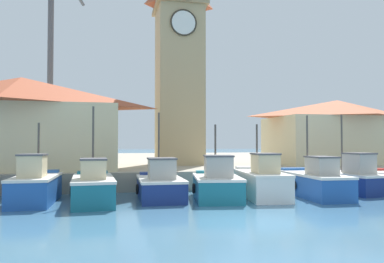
# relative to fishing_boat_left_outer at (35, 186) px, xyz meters

# --- Properties ---
(ground_plane) EXTENTS (300.00, 300.00, 0.00)m
(ground_plane) POSITION_rel_fishing_boat_left_outer_xyz_m (8.35, -5.78, -0.79)
(ground_plane) COLOR teal
(quay_wharf) EXTENTS (120.00, 40.00, 1.11)m
(quay_wharf) POSITION_rel_fishing_boat_left_outer_xyz_m (8.35, 22.84, -0.24)
(quay_wharf) COLOR #A89E89
(quay_wharf) RESTS_ON ground
(fishing_boat_left_outer) EXTENTS (1.92, 4.35, 3.74)m
(fishing_boat_left_outer) POSITION_rel_fishing_boat_left_outer_xyz_m (0.00, 0.00, 0.00)
(fishing_boat_left_outer) COLOR #2356A8
(fishing_boat_left_outer) RESTS_ON ground
(fishing_boat_left_inner) EXTENTS (2.12, 4.95, 4.54)m
(fishing_boat_left_inner) POSITION_rel_fishing_boat_left_outer_xyz_m (2.59, -0.48, -0.05)
(fishing_boat_left_inner) COLOR #196B7F
(fishing_boat_left_inner) RESTS_ON ground
(fishing_boat_mid_left) EXTENTS (2.26, 4.49, 4.33)m
(fishing_boat_mid_left) POSITION_rel_fishing_boat_left_outer_xyz_m (5.79, 0.08, -0.10)
(fishing_boat_mid_left) COLOR navy
(fishing_boat_mid_left) RESTS_ON ground
(fishing_boat_center) EXTENTS (2.76, 4.42, 3.71)m
(fishing_boat_center) POSITION_rel_fishing_boat_left_outer_xyz_m (8.48, -0.73, -0.05)
(fishing_boat_center) COLOR #196B7F
(fishing_boat_center) RESTS_ON ground
(fishing_boat_mid_right) EXTENTS (2.36, 5.06, 3.76)m
(fishing_boat_mid_right) POSITION_rel_fishing_boat_left_outer_xyz_m (10.88, -0.48, 0.01)
(fishing_boat_mid_right) COLOR silver
(fishing_boat_mid_right) RESTS_ON ground
(fishing_boat_right_inner) EXTENTS (2.08, 5.19, 4.25)m
(fishing_boat_right_inner) POSITION_rel_fishing_boat_left_outer_xyz_m (13.68, -0.80, -0.05)
(fishing_boat_right_inner) COLOR #2356A8
(fishing_boat_right_inner) RESTS_ON ground
(fishing_boat_right_outer) EXTENTS (2.54, 4.65, 4.41)m
(fishing_boat_right_outer) POSITION_rel_fishing_boat_left_outer_xyz_m (16.52, 0.22, -0.05)
(fishing_boat_right_outer) COLOR navy
(fishing_boat_right_outer) RESTS_ON ground
(clock_tower) EXTENTS (3.90, 3.90, 16.97)m
(clock_tower) POSITION_rel_fishing_boat_left_outer_xyz_m (8.55, 9.99, 8.40)
(clock_tower) COLOR tan
(clock_tower) RESTS_ON quay_wharf
(warehouse_left) EXTENTS (12.43, 7.33, 5.86)m
(warehouse_left) POSITION_rel_fishing_boat_left_outer_xyz_m (-2.22, 7.04, 3.30)
(warehouse_left) COLOR beige
(warehouse_left) RESTS_ON quay_wharf
(warehouse_right) EXTENTS (11.11, 6.61, 5.13)m
(warehouse_right) POSITION_rel_fishing_boat_left_outer_xyz_m (21.38, 8.66, 2.93)
(warehouse_right) COLOR beige
(warehouse_right) RESTS_ON quay_wharf
(port_crane_near) EXTENTS (3.63, 9.36, 20.82)m
(port_crane_near) POSITION_rel_fishing_boat_left_outer_xyz_m (-2.27, 19.40, 8.64)
(port_crane_near) COLOR #353539
(port_crane_near) RESTS_ON quay_wharf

